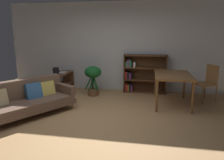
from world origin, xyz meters
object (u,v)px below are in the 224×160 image
fabric_couch (26,99)px  desk_speaker (56,72)px  media_console (60,84)px  potted_floor_plant (93,76)px  dining_table (173,77)px  bookshelf (142,74)px  dining_chair_near (208,81)px  open_laptop (61,72)px

fabric_couch → desk_speaker: 1.43m
media_console → potted_floor_plant: size_ratio=1.52×
desk_speaker → dining_table: desk_speaker is taller
fabric_couch → desk_speaker: (0.06, 1.39, 0.36)m
desk_speaker → bookshelf: bearing=22.9°
potted_floor_plant → dining_table: 2.19m
potted_floor_plant → dining_chair_near: bearing=1.0°
dining_chair_near → bookshelf: bearing=161.3°
dining_table → bookshelf: 1.32m
fabric_couch → open_laptop: (-0.04, 1.92, 0.26)m
potted_floor_plant → bookshelf: bearing=25.2°
open_laptop → bookshelf: 2.47m
fabric_couch → dining_table: size_ratio=1.57×
potted_floor_plant → bookshelf: bookshelf is taller
media_console → dining_chair_near: bearing=0.8°
open_laptop → dining_table: dining_table is taller
media_console → dining_table: size_ratio=0.98×
media_console → dining_table: dining_table is taller
media_console → desk_speaker: bearing=-81.7°
dining_table → bookshelf: bearing=127.1°
potted_floor_plant → dining_table: potted_floor_plant is taller
desk_speaker → open_laptop: bearing=101.5°
media_console → potted_floor_plant: potted_floor_plant is taller
dining_chair_near → dining_table: bearing=-153.6°
desk_speaker → potted_floor_plant: (0.96, 0.34, -0.15)m
open_laptop → potted_floor_plant: 1.09m
open_laptop → dining_table: (3.22, -0.61, 0.07)m
potted_floor_plant → dining_chair_near: dining_chair_near is taller
dining_table → bookshelf: (-0.79, 1.05, -0.13)m
bookshelf → open_laptop: bearing=-169.7°
dining_table → dining_chair_near: size_ratio=1.38×
media_console → bookshelf: (2.37, 0.64, 0.28)m
media_console → dining_chair_near: 4.10m
fabric_couch → media_console: fabric_couch is taller
media_console → dining_chair_near: (4.09, 0.06, 0.25)m
fabric_couch → bookshelf: bearing=44.8°
desk_speaker → potted_floor_plant: size_ratio=0.28×
media_console → fabric_couch: bearing=-90.5°
fabric_couch → open_laptop: 1.94m
open_laptop → potted_floor_plant: size_ratio=0.49×
media_console → desk_speaker: desk_speaker is taller
media_console → open_laptop: size_ratio=3.11×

